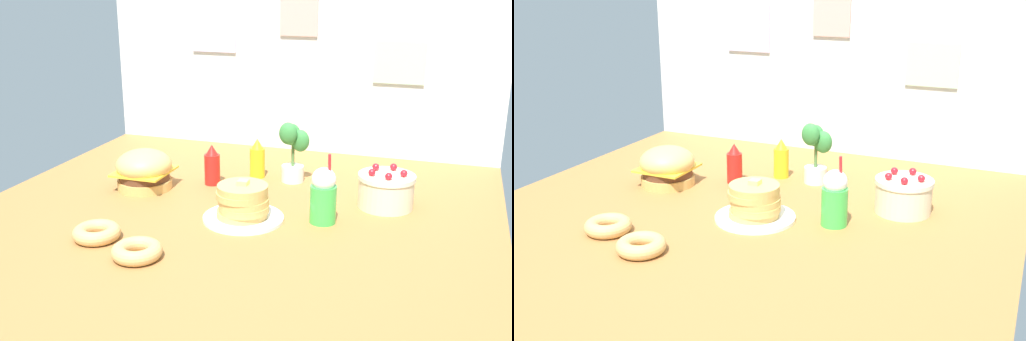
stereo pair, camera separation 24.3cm
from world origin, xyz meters
The scene contains 11 objects.
ground_plane centered at (0.00, 0.00, -0.01)m, with size 2.12×2.14×0.02m, color #9E6B38.
back_wall centered at (0.00, 1.07, 0.46)m, with size 2.12×0.04×0.92m.
burger centered at (-0.48, 0.23, 0.09)m, with size 0.25×0.25×0.18m.
pancake_stack centered at (0.07, 0.02, 0.06)m, with size 0.32×0.32×0.16m.
layer_cake centered at (0.58, 0.34, 0.07)m, with size 0.23×0.23×0.17m.
ketchup_bottle centered at (-0.21, 0.37, 0.09)m, with size 0.07×0.07×0.19m.
mustard_bottle centered at (-0.05, 0.54, 0.09)m, with size 0.07×0.07×0.19m.
cream_soda_cup centered at (0.37, 0.09, 0.11)m, with size 0.10×0.10×0.28m.
donut_pink_glaze centered at (-0.38, -0.33, 0.03)m, with size 0.17×0.17×0.05m.
donut_chocolate centered at (-0.16, -0.42, 0.03)m, with size 0.17×0.17×0.05m.
potted_plant centered at (0.13, 0.53, 0.15)m, with size 0.13×0.11×0.29m.
Camera 2 is at (1.05, -1.99, 0.93)m, focal length 42.91 mm.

